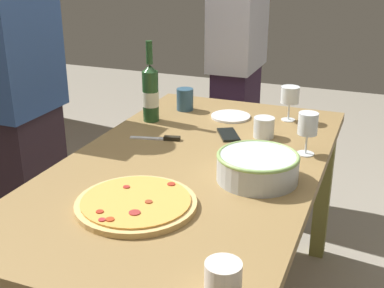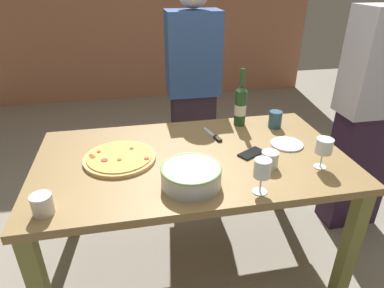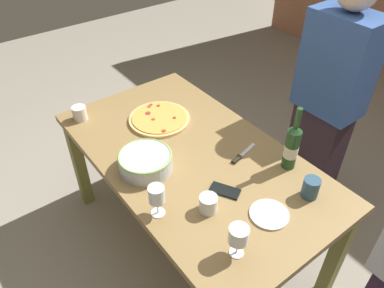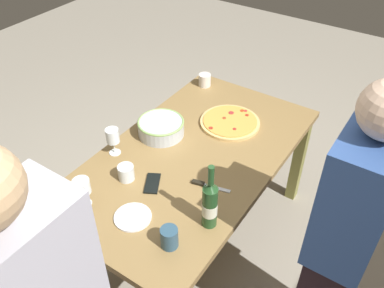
% 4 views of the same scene
% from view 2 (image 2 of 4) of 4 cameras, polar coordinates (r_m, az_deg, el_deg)
% --- Properties ---
extents(ground_plane, '(8.00, 8.00, 0.00)m').
position_cam_2_polar(ground_plane, '(2.21, 0.00, -19.27)').
color(ground_plane, gray).
extents(dining_table, '(1.60, 0.90, 0.75)m').
position_cam_2_polar(dining_table, '(1.79, 0.00, -4.70)').
color(dining_table, olive).
rests_on(dining_table, ground).
extents(pizza, '(0.37, 0.37, 0.03)m').
position_cam_2_polar(pizza, '(1.74, -12.25, -2.33)').
color(pizza, '#DFB46D').
rests_on(pizza, dining_table).
extents(serving_bowl, '(0.27, 0.27, 0.09)m').
position_cam_2_polar(serving_bowl, '(1.49, -0.14, -5.35)').
color(serving_bowl, silver).
rests_on(serving_bowl, dining_table).
extents(wine_bottle, '(0.07, 0.07, 0.35)m').
position_cam_2_polar(wine_bottle, '(2.07, 8.29, 6.62)').
color(wine_bottle, '#214922').
rests_on(wine_bottle, dining_table).
extents(wine_glass_near_pizza, '(0.07, 0.07, 0.16)m').
position_cam_2_polar(wine_glass_near_pizza, '(1.44, 11.89, -4.38)').
color(wine_glass_near_pizza, white).
rests_on(wine_glass_near_pizza, dining_table).
extents(wine_glass_by_bottle, '(0.08, 0.08, 0.15)m').
position_cam_2_polar(wine_glass_by_bottle, '(1.71, 21.62, -0.42)').
color(wine_glass_by_bottle, white).
rests_on(wine_glass_by_bottle, dining_table).
extents(cup_amber, '(0.08, 0.08, 0.08)m').
position_cam_2_polar(cup_amber, '(1.67, 13.11, -2.59)').
color(cup_amber, white).
rests_on(cup_amber, dining_table).
extents(cup_ceramic, '(0.08, 0.08, 0.10)m').
position_cam_2_polar(cup_ceramic, '(2.11, 14.03, 4.10)').
color(cup_ceramic, '#2D4F67').
rests_on(cup_ceramic, dining_table).
extents(cup_spare, '(0.08, 0.08, 0.09)m').
position_cam_2_polar(cup_spare, '(1.46, -24.21, -9.41)').
color(cup_spare, silver).
rests_on(cup_spare, dining_table).
extents(side_plate, '(0.18, 0.18, 0.01)m').
position_cam_2_polar(side_plate, '(1.92, 15.88, -0.01)').
color(side_plate, white).
rests_on(side_plate, dining_table).
extents(cell_phone, '(0.16, 0.13, 0.01)m').
position_cam_2_polar(cell_phone, '(1.79, 10.09, -1.58)').
color(cell_phone, black).
rests_on(cell_phone, dining_table).
extents(pizza_knife, '(0.07, 0.20, 0.02)m').
position_cam_2_polar(pizza_knife, '(1.94, 3.83, 1.34)').
color(pizza_knife, silver).
rests_on(pizza_knife, dining_table).
extents(person_host, '(0.42, 0.24, 1.68)m').
position_cam_2_polar(person_host, '(2.35, 28.49, 5.34)').
color(person_host, '#311D35').
rests_on(person_host, ground).
extents(person_guest_left, '(0.38, 0.24, 1.59)m').
position_cam_2_polar(person_guest_left, '(2.55, 0.17, 9.22)').
color(person_guest_left, '#2D1F28').
rests_on(person_guest_left, ground).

